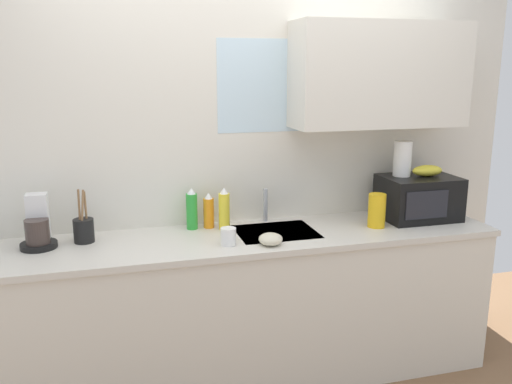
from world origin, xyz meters
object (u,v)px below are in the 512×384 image
Objects in this scene: dish_soap_bottle_green at (192,210)px; small_bowl at (271,239)px; microwave at (418,198)px; dish_soap_bottle_yellow at (224,210)px; utensil_crock at (84,229)px; coffee_maker at (38,228)px; cereal_canister at (377,211)px; dish_soap_bottle_orange at (209,211)px; paper_towel_roll at (402,159)px; banana_bunch at (427,171)px; mug_white at (228,236)px.

dish_soap_bottle_green is 1.90× the size of small_bowl.
small_bowl is at bearing -48.29° from dish_soap_bottle_green.
microwave reaches higher than dish_soap_bottle_yellow.
microwave is at bearing -2.02° from utensil_crock.
cereal_canister is at bearing -4.74° from coffee_maker.
dish_soap_bottle_orange is at bearing 165.31° from cereal_canister.
small_bowl is at bearing -14.39° from coffee_maker.
dish_soap_bottle_orange is 0.86× the size of dish_soap_bottle_green.
paper_towel_roll reaches higher than dish_soap_bottle_orange.
microwave is at bearing -6.79° from dish_soap_bottle_orange.
dish_soap_bottle_yellow is (1.02, 0.04, 0.01)m from coffee_maker.
dish_soap_bottle_yellow is 0.91m from cereal_canister.
small_bowl is at bearing -162.46° from paper_towel_roll.
small_bowl is at bearing -167.18° from banana_bunch.
dish_soap_bottle_orange is 0.10m from dish_soap_bottle_green.
mug_white is (0.14, -0.35, -0.07)m from dish_soap_bottle_green.
dish_soap_bottle_green is at bearing 112.31° from mug_white.
coffee_maker is at bearing 179.78° from paper_towel_roll.
dish_soap_bottle_green is 2.61× the size of mug_white.
dish_soap_bottle_orange is 0.72× the size of utensil_crock.
banana_bunch is 1.30m from dish_soap_bottle_yellow.
dish_soap_bottle_yellow is 0.19m from dish_soap_bottle_green.
mug_white is 0.23m from small_bowl.
dish_soap_bottle_yellow is at bearing 1.96° from utensil_crock.
dish_soap_bottle_green is at bearing 166.54° from cereal_canister.
dish_soap_bottle_yellow is 1.24× the size of cereal_canister.
utensil_crock reaches higher than microwave.
paper_towel_roll is at bearing -0.59° from utensil_crock.
dish_soap_bottle_orange is at bearing 144.82° from dish_soap_bottle_yellow.
paper_towel_roll reaches higher than banana_bunch.
paper_towel_roll is 1.69× the size of small_bowl.
coffee_maker is 0.94m from dish_soap_bottle_orange.
dish_soap_bottle_green is (-1.41, 0.16, -0.02)m from microwave.
small_bowl is at bearing -168.05° from cereal_canister.
utensil_crock reaches higher than small_bowl.
microwave is at bearing 16.17° from cereal_canister.
dish_soap_bottle_yellow is at bearing 82.06° from mug_white.
coffee_maker is 1.13× the size of dish_soap_bottle_green.
coffee_maker is 1.11× the size of dish_soap_bottle_yellow.
cereal_canister reaches higher than mug_white.
cereal_canister is (-0.24, -0.15, -0.28)m from paper_towel_roll.
paper_towel_roll reaches higher than cereal_canister.
mug_white reaches higher than small_bowl.
small_bowl is (0.22, -0.06, -0.02)m from mug_white.
microwave is 1.64× the size of coffee_maker.
dish_soap_bottle_orange is at bearing 173.52° from banana_bunch.
utensil_crock is at bearing -173.19° from dish_soap_bottle_orange.
dish_soap_bottle_yellow is at bearing 175.67° from banana_bunch.
mug_white is (-1.32, -0.19, -0.26)m from banana_bunch.
microwave is at bearing 8.45° from mug_white.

